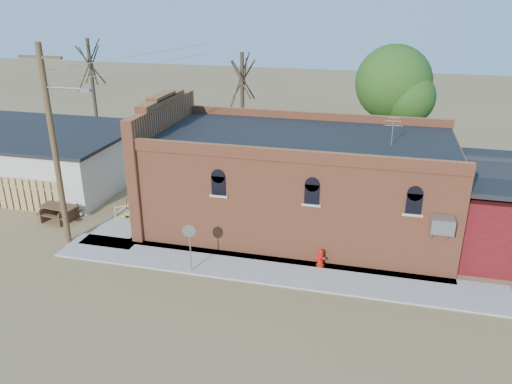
% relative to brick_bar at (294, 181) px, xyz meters
% --- Properties ---
extents(ground, '(120.00, 120.00, 0.00)m').
position_rel_brick_bar_xyz_m(ground, '(-1.64, -5.49, -2.34)').
color(ground, olive).
rests_on(ground, ground).
extents(sidewalk_south, '(19.00, 2.20, 0.08)m').
position_rel_brick_bar_xyz_m(sidewalk_south, '(-0.14, -4.59, -2.30)').
color(sidewalk_south, '#9E9991').
rests_on(sidewalk_south, ground).
extents(sidewalk_west, '(2.60, 10.00, 0.08)m').
position_rel_brick_bar_xyz_m(sidewalk_west, '(-7.94, 0.51, -2.30)').
color(sidewalk_west, '#9E9991').
rests_on(sidewalk_west, ground).
extents(brick_bar, '(16.40, 7.97, 6.30)m').
position_rel_brick_bar_xyz_m(brick_bar, '(0.00, 0.00, 0.00)').
color(brick_bar, '#B05935').
rests_on(brick_bar, ground).
extents(wood_fence, '(5.20, 0.10, 1.80)m').
position_rel_brick_bar_xyz_m(wood_fence, '(-14.44, -1.69, -1.44)').
color(wood_fence, '#A5804A').
rests_on(wood_fence, ground).
extents(utility_pole, '(3.12, 0.26, 9.00)m').
position_rel_brick_bar_xyz_m(utility_pole, '(-9.79, -4.29, 2.43)').
color(utility_pole, '#513020').
rests_on(utility_pole, ground).
extents(tree_bare_near, '(2.80, 2.80, 7.65)m').
position_rel_brick_bar_xyz_m(tree_bare_near, '(-4.64, 7.51, 3.62)').
color(tree_bare_near, '#402F25').
rests_on(tree_bare_near, ground).
extents(tree_bare_far, '(2.80, 2.80, 8.16)m').
position_rel_brick_bar_xyz_m(tree_bare_far, '(-15.64, 8.51, 4.02)').
color(tree_bare_far, '#402F25').
rests_on(tree_bare_far, ground).
extents(tree_leafy, '(4.40, 4.40, 8.15)m').
position_rel_brick_bar_xyz_m(tree_leafy, '(4.36, 8.01, 3.59)').
color(tree_leafy, '#402F25').
rests_on(tree_leafy, ground).
extents(fire_hydrant, '(0.44, 0.42, 0.78)m').
position_rel_brick_bar_xyz_m(fire_hydrant, '(1.87, -3.78, -1.88)').
color(fire_hydrant, '#BC130A').
rests_on(fire_hydrant, sidewalk_south).
extents(stop_sign, '(0.56, 0.24, 2.15)m').
position_rel_brick_bar_xyz_m(stop_sign, '(-3.27, -5.49, -0.61)').
color(stop_sign, gray).
rests_on(stop_sign, sidewalk_south).
extents(trash_barrel, '(0.63, 0.63, 0.81)m').
position_rel_brick_bar_xyz_m(trash_barrel, '(-8.43, 0.28, -1.85)').
color(trash_barrel, navy).
rests_on(trash_barrel, sidewalk_west).
extents(picnic_table, '(2.04, 1.64, 0.78)m').
position_rel_brick_bar_xyz_m(picnic_table, '(-11.64, -2.29, -1.83)').
color(picnic_table, '#4F351F').
rests_on(picnic_table, ground).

